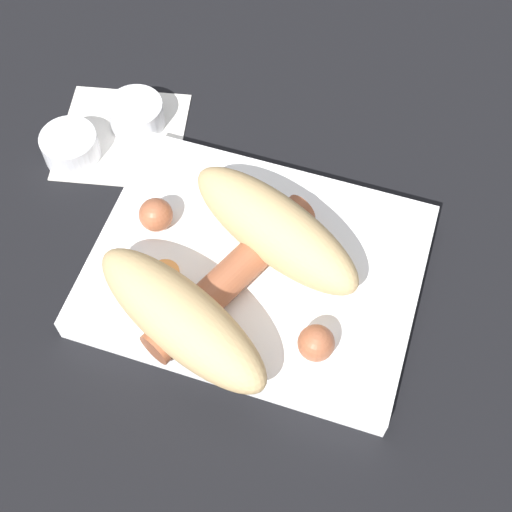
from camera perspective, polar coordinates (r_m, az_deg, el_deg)
The scene contains 8 objects.
ground_plane at distance 0.59m, azimuth -0.00°, elevation -1.70°, with size 3.00×3.00×0.00m, color black.
food_tray at distance 0.57m, azimuth -0.00°, elevation -1.12°, with size 0.26×0.20×0.02m.
bread_roll at distance 0.53m, azimuth -2.12°, elevation -1.27°, with size 0.21×0.20×0.05m.
sausage at distance 0.54m, azimuth -1.95°, elevation -1.57°, with size 0.18×0.16×0.03m.
pickled_veggies at distance 0.56m, azimuth -7.54°, elevation -1.45°, with size 0.03×0.03×0.00m.
napkin at distance 0.68m, azimuth -10.65°, elevation 9.45°, with size 0.13×0.13×0.00m.
condiment_cup_near at distance 0.68m, azimuth -9.52°, elevation 11.02°, with size 0.05×0.05×0.03m.
condiment_cup_far at distance 0.67m, azimuth -14.59°, elevation 8.38°, with size 0.05×0.05×0.03m.
Camera 1 is at (-0.09, 0.27, 0.51)m, focal length 50.00 mm.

